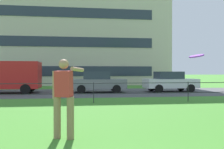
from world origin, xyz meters
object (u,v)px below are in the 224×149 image
person_thrower (64,96)px  car_white_far_left (170,81)px  apartment_building_background (48,24)px  frisbee (197,56)px  car_grey_right (98,82)px  panel_van_center (4,75)px

person_thrower → car_white_far_left: size_ratio=0.43×
person_thrower → apartment_building_background: (-4.49, 28.53, 7.33)m
frisbee → person_thrower: bearing=155.7°
car_white_far_left → apartment_building_background: 21.65m
frisbee → car_white_far_left: bearing=70.7°
car_grey_right → frisbee: bearing=-85.7°
person_thrower → car_grey_right: person_thrower is taller
apartment_building_background → person_thrower: bearing=-81.0°
apartment_building_background → frisbee: bearing=-76.7°
frisbee → car_grey_right: size_ratio=0.09×
person_thrower → panel_van_center: panel_van_center is taller
person_thrower → car_grey_right: 11.95m
panel_van_center → apartment_building_background: size_ratio=0.16×
panel_van_center → car_white_far_left: (12.21, -0.16, -0.49)m
frisbee → car_white_far_left: frisbee is taller
car_white_far_left → car_grey_right: bearing=180.0°
car_white_far_left → panel_van_center: bearing=179.2°
car_white_far_left → person_thrower: bearing=-120.8°
car_grey_right → apartment_building_background: size_ratio=0.13×
frisbee → car_white_far_left: size_ratio=0.09×
frisbee → car_grey_right: frisbee is taller
car_grey_right → car_white_far_left: size_ratio=1.00×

